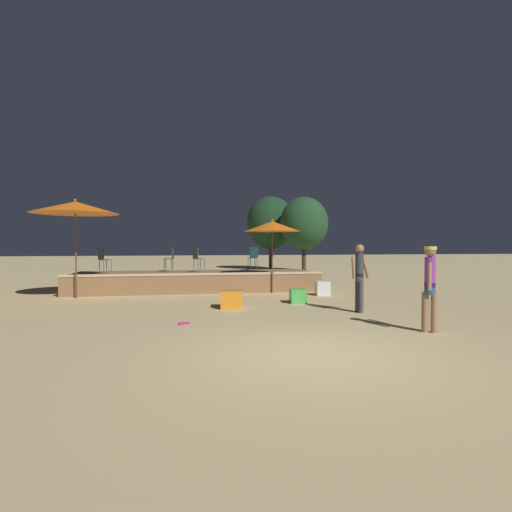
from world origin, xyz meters
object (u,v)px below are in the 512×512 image
(patio_umbrella_0, at_px, (75,208))
(patio_umbrella_1, at_px, (272,226))
(bistro_chair_2, at_px, (171,256))
(cube_seat_0, at_px, (298,296))
(person_1, at_px, (430,284))
(person_0, at_px, (359,275))
(background_tree_0, at_px, (304,223))
(bistro_chair_1, at_px, (253,256))
(frisbee_disc, at_px, (184,324))
(bistro_chair_3, at_px, (197,256))
(cube_seat_1, at_px, (231,299))
(background_tree_1, at_px, (271,223))
(bistro_chair_0, at_px, (103,257))
(cube_seat_2, at_px, (323,288))

(patio_umbrella_0, xyz_separation_m, patio_umbrella_1, (6.69, 0.19, -0.56))
(bistro_chair_2, bearing_deg, cube_seat_0, 48.59)
(person_1, relative_size, bistro_chair_2, 1.93)
(person_0, bearing_deg, patio_umbrella_1, 12.19)
(background_tree_0, bearing_deg, bistro_chair_1, -119.92)
(cube_seat_0, height_order, frisbee_disc, cube_seat_0)
(bistro_chair_2, height_order, bistro_chair_3, same)
(cube_seat_1, height_order, background_tree_1, background_tree_1)
(bistro_chair_0, bearing_deg, person_1, -178.66)
(patio_umbrella_0, xyz_separation_m, bistro_chair_3, (4.04, 1.96, -1.69))
(bistro_chair_1, distance_m, bistro_chair_3, 2.43)
(bistro_chair_2, bearing_deg, person_0, 45.99)
(patio_umbrella_1, bearing_deg, cube_seat_1, -120.54)
(bistro_chair_3, xyz_separation_m, background_tree_1, (5.67, 11.91, 2.02))
(person_0, relative_size, bistro_chair_0, 1.97)
(patio_umbrella_0, bearing_deg, person_1, -39.24)
(cube_seat_1, xyz_separation_m, bistro_chair_3, (-0.75, 4.99, 1.05))
(bistro_chair_1, relative_size, frisbee_disc, 3.36)
(cube_seat_2, distance_m, person_1, 6.03)
(cube_seat_2, distance_m, bistro_chair_0, 8.13)
(bistro_chair_1, bearing_deg, patio_umbrella_0, -130.45)
(bistro_chair_0, bearing_deg, bistro_chair_1, -122.08)
(background_tree_1, bearing_deg, frisbee_disc, -108.16)
(cube_seat_0, relative_size, background_tree_1, 0.10)
(person_0, bearing_deg, bistro_chair_2, 33.20)
(frisbee_disc, bearing_deg, cube_seat_1, 57.79)
(patio_umbrella_1, relative_size, bistro_chair_2, 3.00)
(bistro_chair_3, bearing_deg, background_tree_0, -69.74)
(cube_seat_2, distance_m, person_0, 3.59)
(cube_seat_2, bearing_deg, cube_seat_0, -130.47)
(cube_seat_0, relative_size, person_1, 0.30)
(person_1, distance_m, bistro_chair_0, 11.43)
(background_tree_1, bearing_deg, person_1, -93.80)
(background_tree_0, bearing_deg, bistro_chair_0, -138.57)
(frisbee_disc, bearing_deg, background_tree_1, 71.84)
(cube_seat_2, height_order, bistro_chair_1, bistro_chair_1)
(person_0, bearing_deg, patio_umbrella_0, 57.73)
(cube_seat_2, relative_size, person_0, 0.29)
(person_1, height_order, frisbee_disc, person_1)
(cube_seat_1, height_order, bistro_chair_0, bistro_chair_0)
(patio_umbrella_1, relative_size, bistro_chair_1, 3.00)
(cube_seat_0, bearing_deg, bistro_chair_3, 123.04)
(cube_seat_0, distance_m, bistro_chair_1, 5.10)
(cube_seat_0, distance_m, background_tree_0, 14.46)
(background_tree_1, bearing_deg, patio_umbrella_0, -125.02)
(person_0, height_order, bistro_chair_0, person_0)
(frisbee_disc, relative_size, background_tree_1, 0.05)
(person_1, relative_size, background_tree_0, 0.36)
(patio_umbrella_0, distance_m, bistro_chair_3, 4.80)
(patio_umbrella_1, distance_m, background_tree_1, 14.04)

